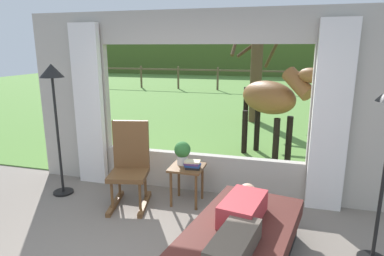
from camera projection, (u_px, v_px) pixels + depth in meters
The scene contains 15 objects.
back_wall_with_window at pixel (201, 107), 4.65m from camera, with size 5.20×0.12×2.55m.
curtain_panel_left at pixel (89, 106), 4.97m from camera, with size 0.44×0.10×2.40m, color silver.
curtain_panel_right at pixel (331, 119), 4.10m from camera, with size 0.44×0.10×2.40m, color silver.
outdoor_pasture_lawn at pixel (258, 93), 15.15m from camera, with size 36.00×21.68×0.02m, color #568438.
distant_hill_ridge at pixel (270, 59), 24.08m from camera, with size 36.00×2.00×2.40m, color #465B25.
recliner_sofa at pixel (240, 245), 3.17m from camera, with size 1.20×1.84×0.42m.
reclining_person at pixel (240, 219), 3.06m from camera, with size 0.45×1.43×0.22m.
rocking_chair at pixel (130, 165), 4.41m from camera, with size 0.60×0.76×1.12m.
side_table at pixel (187, 173), 4.43m from camera, with size 0.44×0.44×0.52m.
potted_plant at pixel (182, 152), 4.44m from camera, with size 0.22×0.22×0.32m.
book_stack at pixel (193, 165), 4.32m from camera, with size 0.21×0.17×0.11m.
floor_lamp_left at pixel (53, 91), 4.47m from camera, with size 0.32×0.32×1.85m.
horse at pixel (271, 99), 6.00m from camera, with size 1.56×1.50×1.73m.
pasture_tree at pixel (256, 72), 9.08m from camera, with size 1.40×1.37×2.86m.
pasture_fence_line at pixel (260, 76), 15.48m from camera, with size 16.10×0.10×1.10m.
Camera 1 is at (1.10, -2.20, 2.06)m, focal length 31.09 mm.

